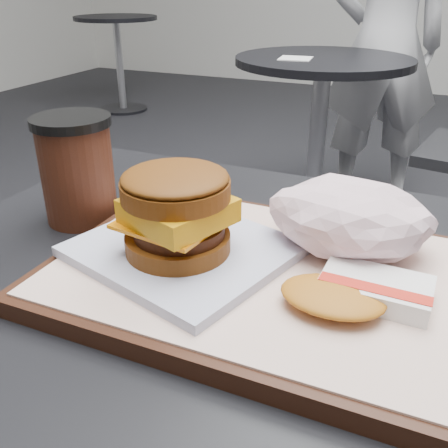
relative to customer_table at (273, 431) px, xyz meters
The scene contains 10 objects.
customer_table is the anchor object (origin of this frame).
serving_tray 0.20m from the customer_table, behind, with size 0.38×0.28×0.02m.
breakfast_sandwich 0.26m from the customer_table, behind, with size 0.23×0.22×0.09m.
hash_brown 0.23m from the customer_table, 16.13° to the right, with size 0.12×0.09×0.02m.
crumpled_wrapper 0.25m from the customer_table, 57.16° to the left, with size 0.16×0.12×0.07m, color white, non-canonical shape.
coffee_cup 0.37m from the customer_table, 168.73° to the left, with size 0.09×0.09×0.13m.
neighbor_table 1.69m from the customer_table, 101.98° to the left, with size 0.70×0.70×0.75m.
napkin 1.62m from the customer_table, 105.75° to the left, with size 0.12×0.12×0.00m, color white.
patron 2.11m from the customer_table, 94.83° to the left, with size 0.55×0.36×1.50m, color silver.
bg_table_mid 4.00m from the customer_table, 126.87° to the left, with size 0.66×0.66×0.75m.
Camera 1 is at (0.11, -0.38, 1.03)m, focal length 40.00 mm.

